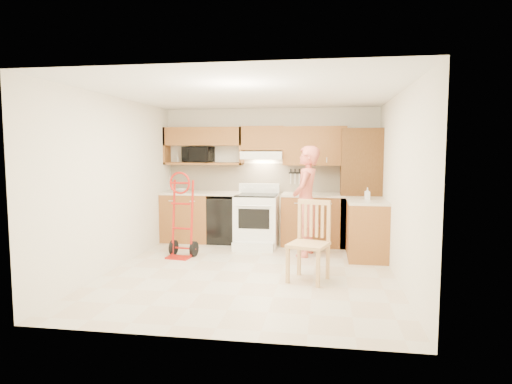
% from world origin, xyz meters
% --- Properties ---
extents(floor, '(4.00, 4.50, 0.02)m').
position_xyz_m(floor, '(0.00, 0.00, -0.01)').
color(floor, beige).
rests_on(floor, ground).
extents(ceiling, '(4.00, 4.50, 0.02)m').
position_xyz_m(ceiling, '(0.00, 0.00, 2.51)').
color(ceiling, white).
rests_on(ceiling, ground).
extents(wall_back, '(4.00, 0.02, 2.50)m').
position_xyz_m(wall_back, '(0.00, 2.26, 1.25)').
color(wall_back, silver).
rests_on(wall_back, ground).
extents(wall_front, '(4.00, 0.02, 2.50)m').
position_xyz_m(wall_front, '(0.00, -2.26, 1.25)').
color(wall_front, silver).
rests_on(wall_front, ground).
extents(wall_left, '(0.02, 4.50, 2.50)m').
position_xyz_m(wall_left, '(-2.01, 0.00, 1.25)').
color(wall_left, silver).
rests_on(wall_left, ground).
extents(wall_right, '(0.02, 4.50, 2.50)m').
position_xyz_m(wall_right, '(2.01, 0.00, 1.25)').
color(wall_right, silver).
rests_on(wall_right, ground).
extents(backsplash, '(3.92, 0.03, 0.55)m').
position_xyz_m(backsplash, '(0.00, 2.23, 1.20)').
color(backsplash, beige).
rests_on(backsplash, wall_back).
extents(lower_cab_left, '(0.90, 0.60, 0.90)m').
position_xyz_m(lower_cab_left, '(-1.55, 1.95, 0.45)').
color(lower_cab_left, brown).
rests_on(lower_cab_left, ground).
extents(dishwasher, '(0.60, 0.60, 0.85)m').
position_xyz_m(dishwasher, '(-0.80, 1.95, 0.42)').
color(dishwasher, black).
rests_on(dishwasher, ground).
extents(lower_cab_right, '(1.14, 0.60, 0.90)m').
position_xyz_m(lower_cab_right, '(0.83, 1.95, 0.45)').
color(lower_cab_right, brown).
rests_on(lower_cab_right, ground).
extents(countertop_left, '(1.50, 0.63, 0.04)m').
position_xyz_m(countertop_left, '(-1.25, 1.95, 0.92)').
color(countertop_left, beige).
rests_on(countertop_left, lower_cab_left).
extents(countertop_right, '(1.14, 0.63, 0.04)m').
position_xyz_m(countertop_right, '(0.83, 1.95, 0.92)').
color(countertop_right, beige).
rests_on(countertop_right, lower_cab_right).
extents(cab_return_right, '(0.60, 1.00, 0.90)m').
position_xyz_m(cab_return_right, '(1.70, 1.15, 0.45)').
color(cab_return_right, brown).
rests_on(cab_return_right, ground).
extents(countertop_return, '(0.63, 1.00, 0.04)m').
position_xyz_m(countertop_return, '(1.70, 1.15, 0.92)').
color(countertop_return, beige).
rests_on(countertop_return, cab_return_right).
extents(pantry_tall, '(0.70, 0.60, 2.10)m').
position_xyz_m(pantry_tall, '(1.65, 1.95, 1.05)').
color(pantry_tall, brown).
rests_on(pantry_tall, ground).
extents(upper_cab_left, '(1.50, 0.33, 0.34)m').
position_xyz_m(upper_cab_left, '(-1.25, 2.08, 1.98)').
color(upper_cab_left, brown).
rests_on(upper_cab_left, wall_back).
extents(upper_shelf_mw, '(1.50, 0.33, 0.04)m').
position_xyz_m(upper_shelf_mw, '(-1.25, 2.08, 1.47)').
color(upper_shelf_mw, brown).
rests_on(upper_shelf_mw, wall_back).
extents(upper_cab_center, '(0.76, 0.33, 0.44)m').
position_xyz_m(upper_cab_center, '(-0.12, 2.08, 1.94)').
color(upper_cab_center, brown).
rests_on(upper_cab_center, wall_back).
extents(upper_cab_right, '(1.14, 0.33, 0.70)m').
position_xyz_m(upper_cab_right, '(0.83, 2.08, 1.80)').
color(upper_cab_right, brown).
rests_on(upper_cab_right, wall_back).
extents(range_hood, '(0.76, 0.46, 0.14)m').
position_xyz_m(range_hood, '(-0.12, 2.02, 1.63)').
color(range_hood, white).
rests_on(range_hood, wall_back).
extents(knife_strip, '(0.40, 0.05, 0.29)m').
position_xyz_m(knife_strip, '(0.55, 2.21, 1.24)').
color(knife_strip, black).
rests_on(knife_strip, backsplash).
extents(microwave, '(0.58, 0.42, 0.30)m').
position_xyz_m(microwave, '(-1.36, 2.08, 1.64)').
color(microwave, black).
rests_on(microwave, upper_shelf_mw).
extents(range, '(0.75, 0.99, 1.11)m').
position_xyz_m(range, '(-0.18, 1.65, 0.55)').
color(range, white).
rests_on(range, ground).
extents(person, '(0.53, 0.72, 1.80)m').
position_xyz_m(person, '(0.73, 1.14, 0.90)').
color(person, '#D6614F').
rests_on(person, ground).
extents(hand_truck, '(0.55, 0.51, 1.25)m').
position_xyz_m(hand_truck, '(-1.26, 0.71, 0.62)').
color(hand_truck, '#AC190F').
rests_on(hand_truck, ground).
extents(dining_chair, '(0.61, 0.64, 1.06)m').
position_xyz_m(dining_chair, '(0.82, -0.28, 0.53)').
color(dining_chair, '#E1B580').
rests_on(dining_chair, ground).
extents(soap_bottle, '(0.09, 0.09, 0.19)m').
position_xyz_m(soap_bottle, '(1.70, 1.17, 1.04)').
color(soap_bottle, white).
rests_on(soap_bottle, countertop_return).
extents(bowl, '(0.25, 0.25, 0.05)m').
position_xyz_m(bowl, '(-1.66, 1.95, 0.97)').
color(bowl, white).
rests_on(bowl, countertop_left).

